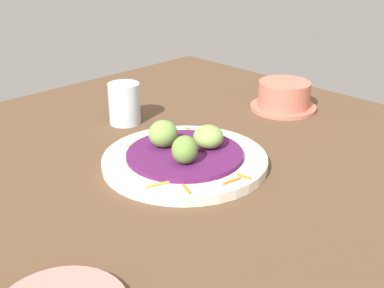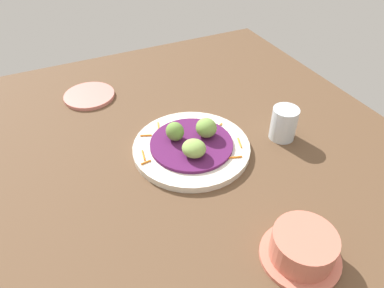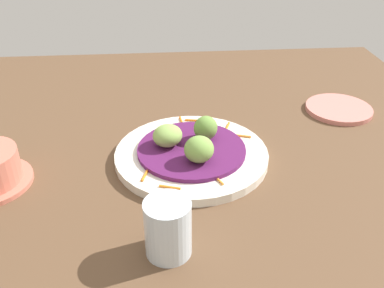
# 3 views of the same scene
# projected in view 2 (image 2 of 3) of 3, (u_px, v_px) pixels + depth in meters

# --- Properties ---
(table_surface) EXTENTS (1.10, 1.10, 0.02)m
(table_surface) POSITION_uv_depth(u_px,v_px,m) (176.00, 150.00, 0.86)
(table_surface) COLOR brown
(table_surface) RESTS_ON ground
(main_plate) EXTENTS (0.27, 0.27, 0.02)m
(main_plate) POSITION_uv_depth(u_px,v_px,m) (191.00, 148.00, 0.84)
(main_plate) COLOR silver
(main_plate) RESTS_ON table_surface
(cabbage_bed) EXTENTS (0.19, 0.19, 0.01)m
(cabbage_bed) POSITION_uv_depth(u_px,v_px,m) (191.00, 144.00, 0.83)
(cabbage_bed) COLOR #51194C
(cabbage_bed) RESTS_ON main_plate
(carrot_garnish) EXTENTS (0.24, 0.21, 0.00)m
(carrot_garnish) POSITION_uv_depth(u_px,v_px,m) (184.00, 143.00, 0.83)
(carrot_garnish) COLOR orange
(carrot_garnish) RESTS_ON main_plate
(guac_scoop_left) EXTENTS (0.06, 0.06, 0.05)m
(guac_scoop_left) POSITION_uv_depth(u_px,v_px,m) (206.00, 128.00, 0.83)
(guac_scoop_left) COLOR #759E47
(guac_scoop_left) RESTS_ON cabbage_bed
(guac_scoop_center) EXTENTS (0.06, 0.06, 0.05)m
(guac_scoop_center) POSITION_uv_depth(u_px,v_px,m) (174.00, 130.00, 0.82)
(guac_scoop_center) COLOR olive
(guac_scoop_center) RESTS_ON cabbage_bed
(guac_scoop_right) EXTENTS (0.07, 0.07, 0.04)m
(guac_scoop_right) POSITION_uv_depth(u_px,v_px,m) (194.00, 148.00, 0.78)
(guac_scoop_right) COLOR #84A851
(guac_scoop_right) RESTS_ON cabbage_bed
(side_plate_small) EXTENTS (0.14, 0.14, 0.01)m
(side_plate_small) POSITION_uv_depth(u_px,v_px,m) (89.00, 96.00, 1.02)
(side_plate_small) COLOR tan
(side_plate_small) RESTS_ON table_surface
(terracotta_bowl) EXTENTS (0.14, 0.14, 0.06)m
(terracotta_bowl) POSITION_uv_depth(u_px,v_px,m) (302.00, 248.00, 0.60)
(terracotta_bowl) COLOR #C66B56
(terracotta_bowl) RESTS_ON table_surface
(water_glass) EXTENTS (0.06, 0.06, 0.08)m
(water_glass) POSITION_uv_depth(u_px,v_px,m) (284.00, 123.00, 0.86)
(water_glass) COLOR silver
(water_glass) RESTS_ON table_surface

